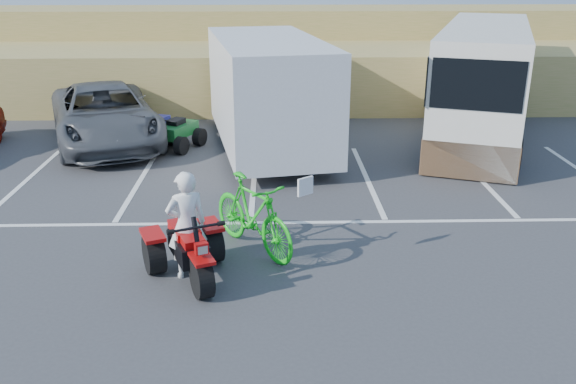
{
  "coord_description": "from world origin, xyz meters",
  "views": [
    {
      "loc": [
        0.45,
        -8.69,
        4.84
      ],
      "look_at": [
        0.72,
        1.48,
        1.0
      ],
      "focal_mm": 38.0,
      "sensor_mm": 36.0,
      "label": 1
    }
  ],
  "objects_px": {
    "red_trike_atv": "(192,279)",
    "grey_pickup": "(105,115)",
    "green_dirt_bike": "(253,215)",
    "quad_atv_blue": "(147,149)",
    "cargo_trailer": "(268,91)",
    "rv_motorhome": "(481,89)",
    "quad_atv_green": "(178,148)",
    "rider": "(187,225)"
  },
  "relations": [
    {
      "from": "rider",
      "to": "quad_atv_blue",
      "type": "bearing_deg",
      "value": -96.44
    },
    {
      "from": "red_trike_atv",
      "to": "quad_atv_green",
      "type": "height_order",
      "value": "red_trike_atv"
    },
    {
      "from": "red_trike_atv",
      "to": "quad_atv_blue",
      "type": "bearing_deg",
      "value": 83.68
    },
    {
      "from": "grey_pickup",
      "to": "rv_motorhome",
      "type": "distance_m",
      "value": 10.86
    },
    {
      "from": "rider",
      "to": "quad_atv_green",
      "type": "distance_m",
      "value": 7.56
    },
    {
      "from": "rider",
      "to": "quad_atv_green",
      "type": "xyz_separation_m",
      "value": [
        -1.25,
        7.4,
        -0.9
      ]
    },
    {
      "from": "green_dirt_bike",
      "to": "cargo_trailer",
      "type": "relative_size",
      "value": 0.34
    },
    {
      "from": "green_dirt_bike",
      "to": "quad_atv_blue",
      "type": "bearing_deg",
      "value": 79.34
    },
    {
      "from": "grey_pickup",
      "to": "rider",
      "type": "bearing_deg",
      "value": -87.41
    },
    {
      "from": "quad_atv_blue",
      "to": "quad_atv_green",
      "type": "xyz_separation_m",
      "value": [
        0.85,
        0.05,
        0.0
      ]
    },
    {
      "from": "green_dirt_bike",
      "to": "quad_atv_blue",
      "type": "distance_m",
      "value": 7.2
    },
    {
      "from": "rider",
      "to": "green_dirt_bike",
      "type": "distance_m",
      "value": 1.39
    },
    {
      "from": "quad_atv_blue",
      "to": "quad_atv_green",
      "type": "bearing_deg",
      "value": 23.14
    },
    {
      "from": "red_trike_atv",
      "to": "rider",
      "type": "relative_size",
      "value": 0.97
    },
    {
      "from": "red_trike_atv",
      "to": "cargo_trailer",
      "type": "height_order",
      "value": "cargo_trailer"
    },
    {
      "from": "red_trike_atv",
      "to": "quad_atv_green",
      "type": "relative_size",
      "value": 1.23
    },
    {
      "from": "green_dirt_bike",
      "to": "grey_pickup",
      "type": "xyz_separation_m",
      "value": [
        -4.37,
        7.1,
        0.13
      ]
    },
    {
      "from": "red_trike_atv",
      "to": "grey_pickup",
      "type": "relative_size",
      "value": 0.3
    },
    {
      "from": "red_trike_atv",
      "to": "quad_atv_blue",
      "type": "xyz_separation_m",
      "value": [
        -2.16,
        7.49,
        0.0
      ]
    },
    {
      "from": "green_dirt_bike",
      "to": "quad_atv_blue",
      "type": "relative_size",
      "value": 1.34
    },
    {
      "from": "quad_atv_blue",
      "to": "quad_atv_green",
      "type": "distance_m",
      "value": 0.86
    },
    {
      "from": "quad_atv_green",
      "to": "green_dirt_bike",
      "type": "bearing_deg",
      "value": -45.7
    },
    {
      "from": "green_dirt_bike",
      "to": "quad_atv_green",
      "type": "xyz_separation_m",
      "value": [
        -2.28,
        6.49,
        -0.68
      ]
    },
    {
      "from": "red_trike_atv",
      "to": "rv_motorhome",
      "type": "distance_m",
      "value": 11.52
    },
    {
      "from": "rider",
      "to": "quad_atv_green",
      "type": "height_order",
      "value": "rider"
    },
    {
      "from": "cargo_trailer",
      "to": "quad_atv_blue",
      "type": "height_order",
      "value": "cargo_trailer"
    },
    {
      "from": "rider",
      "to": "cargo_trailer",
      "type": "xyz_separation_m",
      "value": [
        1.28,
        7.21,
        0.72
      ]
    },
    {
      "from": "quad_atv_green",
      "to": "red_trike_atv",
      "type": "bearing_deg",
      "value": -55.23
    },
    {
      "from": "green_dirt_bike",
      "to": "red_trike_atv",
      "type": "bearing_deg",
      "value": -169.42
    },
    {
      "from": "green_dirt_bike",
      "to": "grey_pickup",
      "type": "distance_m",
      "value": 8.34
    },
    {
      "from": "cargo_trailer",
      "to": "rv_motorhome",
      "type": "xyz_separation_m",
      "value": [
        6.21,
        1.34,
        -0.25
      ]
    },
    {
      "from": "rider",
      "to": "rv_motorhome",
      "type": "relative_size",
      "value": 0.2
    },
    {
      "from": "cargo_trailer",
      "to": "red_trike_atv",
      "type": "bearing_deg",
      "value": -109.41
    },
    {
      "from": "quad_atv_blue",
      "to": "quad_atv_green",
      "type": "relative_size",
      "value": 1.19
    },
    {
      "from": "green_dirt_bike",
      "to": "quad_atv_blue",
      "type": "xyz_separation_m",
      "value": [
        -3.13,
        6.44,
        -0.68
      ]
    },
    {
      "from": "red_trike_atv",
      "to": "quad_atv_blue",
      "type": "height_order",
      "value": "red_trike_atv"
    },
    {
      "from": "red_trike_atv",
      "to": "cargo_trailer",
      "type": "relative_size",
      "value": 0.26
    },
    {
      "from": "cargo_trailer",
      "to": "grey_pickup",
      "type": "bearing_deg",
      "value": 160.2
    },
    {
      "from": "grey_pickup",
      "to": "rv_motorhome",
      "type": "bearing_deg",
      "value": -17.19
    },
    {
      "from": "quad_atv_blue",
      "to": "red_trike_atv",
      "type": "bearing_deg",
      "value": -53.96
    },
    {
      "from": "rider",
      "to": "grey_pickup",
      "type": "xyz_separation_m",
      "value": [
        -3.34,
        8.01,
        -0.09
      ]
    },
    {
      "from": "quad_atv_blue",
      "to": "cargo_trailer",
      "type": "bearing_deg",
      "value": 17.49
    }
  ]
}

